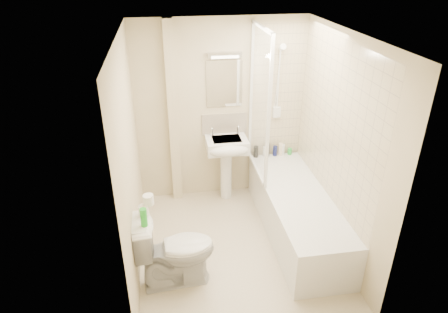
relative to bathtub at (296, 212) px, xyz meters
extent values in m
plane|color=beige|center=(-0.75, -0.16, -0.29)|extent=(2.50, 2.50, 0.00)
cube|color=beige|center=(-0.75, 1.09, 0.91)|extent=(2.20, 0.02, 2.40)
cube|color=beige|center=(-1.85, -0.16, 0.91)|extent=(0.02, 2.50, 2.40)
cube|color=beige|center=(0.35, -0.16, 0.91)|extent=(0.02, 2.50, 2.40)
cube|color=white|center=(-0.75, -0.16, 2.11)|extent=(2.20, 2.50, 0.02)
cube|color=beige|center=(0.00, 1.08, 1.14)|extent=(0.70, 0.01, 1.75)
cube|color=beige|center=(0.34, 0.00, 1.14)|extent=(0.01, 2.10, 1.75)
cube|color=beige|center=(-1.37, 1.03, 0.91)|extent=(0.12, 0.12, 2.40)
cube|color=beige|center=(-0.70, 1.08, 0.74)|extent=(0.60, 0.02, 0.30)
cube|color=white|center=(-0.70, 1.08, 1.29)|extent=(0.46, 0.01, 0.60)
cube|color=silver|center=(-0.70, 1.06, 1.66)|extent=(0.42, 0.07, 0.07)
cube|color=white|center=(0.00, 0.00, -0.01)|extent=(0.70, 2.10, 0.55)
cube|color=white|center=(0.00, 0.00, 0.21)|extent=(0.56, 1.96, 0.05)
cube|color=white|center=(-0.35, 0.64, 1.16)|extent=(0.01, 0.90, 1.80)
cube|color=white|center=(-0.35, 1.07, 1.16)|extent=(0.04, 0.04, 1.80)
cube|color=white|center=(-0.35, 0.19, 1.16)|extent=(0.04, 0.04, 1.80)
cube|color=white|center=(-0.35, 0.64, 2.04)|extent=(0.04, 0.90, 0.04)
cube|color=white|center=(-0.35, 0.64, 0.28)|extent=(0.04, 0.90, 0.03)
cylinder|color=white|center=(0.00, 1.06, 1.26)|extent=(0.02, 0.02, 0.90)
cylinder|color=white|center=(0.00, 1.06, 0.81)|extent=(0.05, 0.05, 0.02)
cylinder|color=white|center=(0.00, 1.06, 1.71)|extent=(0.05, 0.05, 0.02)
cylinder|color=white|center=(0.00, 0.99, 1.74)|extent=(0.08, 0.11, 0.11)
cube|color=white|center=(0.00, 1.05, 0.88)|extent=(0.10, 0.05, 0.14)
cylinder|color=white|center=(-0.02, 1.03, 1.31)|extent=(0.01, 0.13, 0.84)
cylinder|color=white|center=(-0.70, 0.92, 0.07)|extent=(0.15, 0.15, 0.72)
cube|color=white|center=(-0.70, 0.89, 0.53)|extent=(0.53, 0.41, 0.16)
ellipsoid|color=white|center=(-0.70, 0.72, 0.53)|extent=(0.53, 0.23, 0.16)
cube|color=silver|center=(-0.70, 0.89, 0.59)|extent=(0.37, 0.27, 0.04)
cylinder|color=white|center=(-0.87, 1.00, 0.66)|extent=(0.03, 0.03, 0.10)
cylinder|color=white|center=(-0.53, 1.00, 0.66)|extent=(0.03, 0.03, 0.10)
sphere|color=white|center=(-0.87, 1.00, 0.72)|extent=(0.04, 0.04, 0.04)
sphere|color=white|center=(-0.53, 1.00, 0.72)|extent=(0.04, 0.04, 0.04)
cylinder|color=black|center=(-0.27, 1.00, 0.34)|extent=(0.07, 0.07, 0.16)
cylinder|color=white|center=(-0.14, 1.00, 0.33)|extent=(0.06, 0.06, 0.14)
cylinder|color=black|center=(-0.11, 1.00, 0.36)|extent=(0.06, 0.06, 0.19)
cylinder|color=navy|center=(0.00, 1.00, 0.33)|extent=(0.06, 0.06, 0.14)
cylinder|color=#FBE4C2|center=(0.07, 1.00, 0.35)|extent=(0.06, 0.06, 0.18)
cylinder|color=white|center=(0.11, 1.00, 0.34)|extent=(0.05, 0.05, 0.16)
cylinder|color=green|center=(0.21, 1.00, 0.31)|extent=(0.06, 0.06, 0.09)
imported|color=white|center=(-1.47, -0.58, 0.11)|extent=(0.57, 0.85, 0.80)
cylinder|color=white|center=(-1.74, -0.51, 0.57)|extent=(0.10, 0.10, 0.10)
cylinder|color=white|center=(-1.69, -0.48, 0.67)|extent=(0.10, 0.10, 0.10)
cylinder|color=green|center=(-1.73, -0.68, 0.61)|extent=(0.06, 0.06, 0.18)
camera|label=1|loc=(-1.48, -3.75, 2.77)|focal=32.00mm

